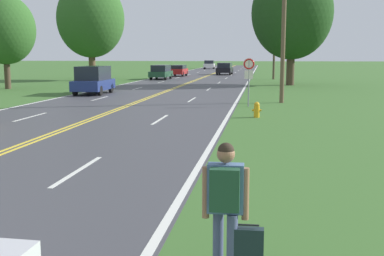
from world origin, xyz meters
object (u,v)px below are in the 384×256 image
at_px(tree_left_verge, 292,13).
at_px(car_white_suv_horizon, 209,64).
at_px(traffic_sign, 249,70).
at_px(tree_mid_treeline, 91,19).
at_px(car_dark_blue_van_mid_near, 93,80).
at_px(car_black_van_distant, 225,68).
at_px(fire_hydrant, 257,110).
at_px(suitcase, 247,254).
at_px(hitchhiker_person, 225,196).
at_px(car_dark_green_hatchback_mid_far, 161,72).
at_px(car_red_hatchback_receding, 179,70).
at_px(tree_behind_sign, 5,30).

relative_size(tree_left_verge, car_white_suv_horizon, 2.55).
relative_size(traffic_sign, tree_mid_treeline, 0.24).
relative_size(tree_mid_treeline, car_dark_blue_van_mid_near, 2.40).
xyz_separation_m(tree_left_verge, car_black_van_distant, (-7.52, 21.52, -5.41)).
relative_size(fire_hydrant, tree_left_verge, 0.07).
distance_m(suitcase, car_white_suv_horizon, 86.97).
distance_m(hitchhiker_person, car_dark_green_hatchback_mid_far, 47.60).
bearing_deg(car_dark_blue_van_mid_near, tree_mid_treeline, 18.22).
bearing_deg(hitchhiker_person, car_black_van_distant, 3.68).
height_order(fire_hydrant, tree_left_verge, tree_left_verge).
distance_m(hitchhiker_person, traffic_sign, 19.54).
bearing_deg(suitcase, car_red_hatchback_receding, 9.94).
xyz_separation_m(fire_hydrant, car_white_suv_horizon, (-10.01, 71.14, 0.52)).
xyz_separation_m(tree_mid_treeline, car_red_hatchback_receding, (7.24, 11.12, -5.57)).
bearing_deg(car_red_hatchback_receding, car_dark_green_hatchback_mid_far, 177.65).
distance_m(tree_left_verge, car_dark_blue_van_mid_near, 19.01).
bearing_deg(tree_mid_treeline, traffic_sign, -54.16).
distance_m(fire_hydrant, car_dark_blue_van_mid_near, 15.66).
distance_m(tree_behind_sign, car_dark_green_hatchback_mid_far, 19.00).
xyz_separation_m(suitcase, fire_hydrant, (-0.11, 15.23, 0.02)).
bearing_deg(car_white_suv_horizon, car_dark_green_hatchback_mid_far, 176.82).
relative_size(suitcase, car_black_van_distant, 0.17).
relative_size(tree_left_verge, tree_behind_sign, 1.41).
distance_m(traffic_sign, car_black_van_distant, 40.27).
xyz_separation_m(tree_left_verge, car_red_hatchback_receding, (-12.87, 16.20, -5.51)).
bearing_deg(car_red_hatchback_receding, traffic_sign, -162.23).
relative_size(car_dark_green_hatchback_mid_far, car_black_van_distant, 1.08).
bearing_deg(suitcase, car_dark_green_hatchback_mid_far, 12.42).
height_order(hitchhiker_person, tree_mid_treeline, tree_mid_treeline).
distance_m(tree_mid_treeline, car_dark_blue_van_mid_near, 18.89).
distance_m(fire_hydrant, car_red_hatchback_receding, 40.34).
bearing_deg(hitchhiker_person, suitcase, -97.09).
bearing_deg(car_red_hatchback_receding, tree_left_verge, -139.52).
xyz_separation_m(car_dark_blue_van_mid_near, car_black_van_distant, (6.31, 33.44, -0.13)).
xyz_separation_m(hitchhiker_person, fire_hydrant, (0.16, 15.20, -0.67)).
xyz_separation_m(car_dark_blue_van_mid_near, car_red_hatchback_receding, (0.97, 28.12, -0.23)).
bearing_deg(car_dark_green_hatchback_mid_far, car_dark_blue_van_mid_near, 179.63).
relative_size(hitchhiker_person, car_dark_green_hatchback_mid_far, 0.38).
bearing_deg(car_red_hatchback_receding, fire_hydrant, -163.22).
relative_size(tree_behind_sign, car_red_hatchback_receding, 1.95).
xyz_separation_m(tree_mid_treeline, car_dark_green_hatchback_mid_far, (6.64, 3.29, -5.49)).
distance_m(fire_hydrant, tree_behind_sign, 25.02).
bearing_deg(car_white_suv_horizon, car_black_van_distant, -171.21).
bearing_deg(tree_behind_sign, traffic_sign, -28.58).
relative_size(hitchhiker_person, car_white_suv_horizon, 0.41).
bearing_deg(traffic_sign, car_white_suv_horizon, 98.11).
relative_size(tree_left_verge, car_dark_green_hatchback_mid_far, 2.38).
distance_m(tree_left_verge, tree_behind_sign, 23.77).
relative_size(tree_left_verge, tree_mid_treeline, 1.00).
bearing_deg(car_black_van_distant, car_white_suv_horizon, -167.32).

